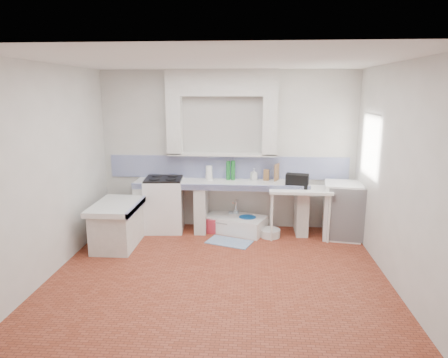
# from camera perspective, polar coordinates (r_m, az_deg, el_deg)

# --- Properties ---
(floor) EXTENTS (4.50, 4.50, 0.00)m
(floor) POSITION_cam_1_polar(r_m,az_deg,el_deg) (5.64, -0.74, -13.22)
(floor) COLOR brown
(floor) RESTS_ON ground
(ceiling) EXTENTS (4.50, 4.50, 0.00)m
(ceiling) POSITION_cam_1_polar(r_m,az_deg,el_deg) (5.09, -0.83, 16.47)
(ceiling) COLOR silver
(ceiling) RESTS_ON ground
(wall_back) EXTENTS (4.50, 0.00, 4.50)m
(wall_back) POSITION_cam_1_polar(r_m,az_deg,el_deg) (7.15, 0.57, 4.07)
(wall_back) COLOR silver
(wall_back) RESTS_ON ground
(wall_front) EXTENTS (4.50, 0.00, 4.50)m
(wall_front) POSITION_cam_1_polar(r_m,az_deg,el_deg) (3.26, -3.74, -6.21)
(wall_front) COLOR silver
(wall_front) RESTS_ON ground
(wall_left) EXTENTS (0.00, 4.50, 4.50)m
(wall_left) POSITION_cam_1_polar(r_m,az_deg,el_deg) (5.82, -23.43, 1.10)
(wall_left) COLOR silver
(wall_left) RESTS_ON ground
(wall_right) EXTENTS (0.00, 4.50, 4.50)m
(wall_right) POSITION_cam_1_polar(r_m,az_deg,el_deg) (5.48, 23.37, 0.45)
(wall_right) COLOR silver
(wall_right) RESTS_ON ground
(alcove_mass) EXTENTS (1.90, 0.25, 0.45)m
(alcove_mass) POSITION_cam_1_polar(r_m,az_deg,el_deg) (6.96, -0.32, 13.55)
(alcove_mass) COLOR silver
(alcove_mass) RESTS_ON ground
(window_frame) EXTENTS (0.35, 0.86, 1.06)m
(window_frame) POSITION_cam_1_polar(r_m,az_deg,el_deg) (6.63, 21.60, 4.28)
(window_frame) COLOR #372011
(window_frame) RESTS_ON ground
(lace_valance) EXTENTS (0.01, 0.84, 0.24)m
(lace_valance) POSITION_cam_1_polar(r_m,az_deg,el_deg) (6.55, 20.65, 7.61)
(lace_valance) COLOR white
(lace_valance) RESTS_ON ground
(counter_slab) EXTENTS (3.00, 0.60, 0.08)m
(counter_slab) POSITION_cam_1_polar(r_m,az_deg,el_deg) (6.97, -0.41, -0.67)
(counter_slab) COLOR white
(counter_slab) RESTS_ON ground
(counter_lip) EXTENTS (3.00, 0.04, 0.10)m
(counter_lip) POSITION_cam_1_polar(r_m,az_deg,el_deg) (6.70, -0.60, -1.22)
(counter_lip) COLOR navy
(counter_lip) RESTS_ON ground
(counter_pier_left) EXTENTS (0.20, 0.55, 0.82)m
(counter_pier_left) POSITION_cam_1_polar(r_m,az_deg,el_deg) (7.32, -11.42, -3.92)
(counter_pier_left) COLOR silver
(counter_pier_left) RESTS_ON ground
(counter_pier_mid) EXTENTS (0.20, 0.55, 0.82)m
(counter_pier_mid) POSITION_cam_1_polar(r_m,az_deg,el_deg) (7.12, -3.23, -4.16)
(counter_pier_mid) COLOR silver
(counter_pier_mid) RESTS_ON ground
(counter_pier_right) EXTENTS (0.20, 0.55, 0.82)m
(counter_pier_right) POSITION_cam_1_polar(r_m,az_deg,el_deg) (7.12, 10.94, -4.37)
(counter_pier_right) COLOR silver
(counter_pier_right) RESTS_ON ground
(peninsula_top) EXTENTS (0.70, 1.10, 0.08)m
(peninsula_top) POSITION_cam_1_polar(r_m,az_deg,el_deg) (6.58, -15.03, -3.71)
(peninsula_top) COLOR white
(peninsula_top) RESTS_ON ground
(peninsula_base) EXTENTS (0.60, 1.00, 0.62)m
(peninsula_base) POSITION_cam_1_polar(r_m,az_deg,el_deg) (6.68, -14.86, -6.59)
(peninsula_base) COLOR silver
(peninsula_base) RESTS_ON ground
(peninsula_lip) EXTENTS (0.04, 1.10, 0.10)m
(peninsula_lip) POSITION_cam_1_polar(r_m,az_deg,el_deg) (6.48, -12.27, -3.81)
(peninsula_lip) COLOR navy
(peninsula_lip) RESTS_ON ground
(backsplash) EXTENTS (4.27, 0.03, 0.40)m
(backsplash) POSITION_cam_1_polar(r_m,az_deg,el_deg) (7.19, 0.55, 1.69)
(backsplash) COLOR navy
(backsplash) RESTS_ON ground
(stove) EXTENTS (0.70, 0.68, 0.92)m
(stove) POSITION_cam_1_polar(r_m,az_deg,el_deg) (7.20, -8.46, -3.66)
(stove) COLOR white
(stove) RESTS_ON ground
(sink) EXTENTS (1.18, 0.91, 0.25)m
(sink) POSITION_cam_1_polar(r_m,az_deg,el_deg) (7.14, 1.62, -6.48)
(sink) COLOR white
(sink) RESTS_ON ground
(side_table) EXTENTS (1.03, 0.58, 0.05)m
(side_table) POSITION_cam_1_polar(r_m,az_deg,el_deg) (6.90, 10.61, -4.75)
(side_table) COLOR white
(side_table) RESTS_ON ground
(fridge) EXTENTS (0.69, 0.69, 0.94)m
(fridge) POSITION_cam_1_polar(r_m,az_deg,el_deg) (7.06, 16.47, -4.30)
(fridge) COLOR white
(fridge) RESTS_ON ground
(bucket_red) EXTENTS (0.34, 0.34, 0.25)m
(bucket_red) POSITION_cam_1_polar(r_m,az_deg,el_deg) (7.12, -1.70, -6.55)
(bucket_red) COLOR #B02836
(bucket_red) RESTS_ON ground
(bucket_orange) EXTENTS (0.27, 0.27, 0.24)m
(bucket_orange) POSITION_cam_1_polar(r_m,az_deg,el_deg) (7.15, 1.23, -6.51)
(bucket_orange) COLOR #CB6730
(bucket_orange) RESTS_ON ground
(bucket_blue) EXTENTS (0.40, 0.40, 0.28)m
(bucket_blue) POSITION_cam_1_polar(r_m,az_deg,el_deg) (7.09, 3.35, -6.50)
(bucket_blue) COLOR #0750A8
(bucket_blue) RESTS_ON ground
(basin_white) EXTENTS (0.44, 0.44, 0.13)m
(basin_white) POSITION_cam_1_polar(r_m,az_deg,el_deg) (6.95, 6.59, -7.64)
(basin_white) COLOR white
(basin_white) RESTS_ON ground
(water_bottle_a) EXTENTS (0.09, 0.09, 0.31)m
(water_bottle_a) POSITION_cam_1_polar(r_m,az_deg,el_deg) (7.29, 0.98, -5.84)
(water_bottle_a) COLOR silver
(water_bottle_a) RESTS_ON ground
(water_bottle_b) EXTENTS (0.11, 0.11, 0.33)m
(water_bottle_b) POSITION_cam_1_polar(r_m,az_deg,el_deg) (7.28, 1.71, -5.75)
(water_bottle_b) COLOR silver
(water_bottle_b) RESTS_ON ground
(black_bag) EXTENTS (0.41, 0.29, 0.23)m
(black_bag) POSITION_cam_1_polar(r_m,az_deg,el_deg) (6.80, 10.37, -0.27)
(black_bag) COLOR black
(black_bag) RESTS_ON side_table
(green_bottle_a) EXTENTS (0.10, 0.10, 0.34)m
(green_bottle_a) POSITION_cam_1_polar(r_m,az_deg,el_deg) (7.06, 1.29, 1.24)
(green_bottle_a) COLOR #1A6927
(green_bottle_a) RESTS_ON counter_slab
(green_bottle_b) EXTENTS (0.09, 0.09, 0.33)m
(green_bottle_b) POSITION_cam_1_polar(r_m,az_deg,el_deg) (7.06, 0.60, 1.22)
(green_bottle_b) COLOR #1A6927
(green_bottle_b) RESTS_ON counter_slab
(knife_block) EXTENTS (0.11, 0.09, 0.19)m
(knife_block) POSITION_cam_1_polar(r_m,az_deg,el_deg) (7.07, 6.04, 0.58)
(knife_block) COLOR #8D5F38
(knife_block) RESTS_ON counter_slab
(cutting_board) EXTENTS (0.10, 0.21, 0.30)m
(cutting_board) POSITION_cam_1_polar(r_m,az_deg,el_deg) (7.07, 7.50, 0.96)
(cutting_board) COLOR #8D5F38
(cutting_board) RESTS_ON counter_slab
(paper_towel) EXTENTS (0.14, 0.14, 0.24)m
(paper_towel) POSITION_cam_1_polar(r_m,az_deg,el_deg) (7.10, -2.14, 0.89)
(paper_towel) COLOR white
(paper_towel) RESTS_ON counter_slab
(soap_bottle) EXTENTS (0.13, 0.13, 0.21)m
(soap_bottle) POSITION_cam_1_polar(r_m,az_deg,el_deg) (7.06, 4.27, 0.67)
(soap_bottle) COLOR white
(soap_bottle) RESTS_ON counter_slab
(rug) EXTENTS (0.81, 0.63, 0.01)m
(rug) POSITION_cam_1_polar(r_m,az_deg,el_deg) (6.68, 0.76, -8.94)
(rug) COLOR #2F5A9A
(rug) RESTS_ON ground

